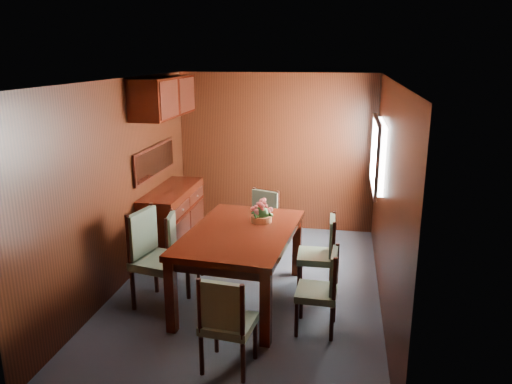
% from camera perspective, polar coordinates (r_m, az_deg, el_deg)
% --- Properties ---
extents(ground, '(4.50, 4.50, 0.00)m').
position_cam_1_polar(ground, '(5.94, -0.89, -11.14)').
color(ground, '#333A46').
rests_on(ground, ground).
extents(room_shell, '(3.06, 4.52, 2.41)m').
position_cam_1_polar(room_shell, '(5.75, -1.35, 5.15)').
color(room_shell, black).
rests_on(room_shell, ground).
extents(sideboard, '(0.48, 1.40, 0.90)m').
position_cam_1_polar(sideboard, '(6.97, -9.46, -3.20)').
color(sideboard, black).
rests_on(sideboard, ground).
extents(dining_table, '(1.24, 1.84, 0.82)m').
position_cam_1_polar(dining_table, '(5.45, -1.71, -5.57)').
color(dining_table, black).
rests_on(dining_table, ground).
extents(chair_left_near, '(0.58, 0.60, 1.07)m').
position_cam_1_polar(chair_left_near, '(5.54, -11.71, -6.77)').
color(chair_left_near, black).
rests_on(chair_left_near, ground).
extents(chair_left_far, '(0.46, 0.47, 0.87)m').
position_cam_1_polar(chair_left_far, '(6.01, -8.72, -5.95)').
color(chair_left_far, black).
rests_on(chair_left_far, ground).
extents(chair_right_near, '(0.41, 0.42, 0.86)m').
position_cam_1_polar(chair_right_near, '(5.00, 7.72, -10.59)').
color(chair_right_near, black).
rests_on(chair_right_near, ground).
extents(chair_right_far, '(0.43, 0.45, 0.91)m').
position_cam_1_polar(chair_right_far, '(5.76, 7.60, -6.60)').
color(chair_right_far, black).
rests_on(chair_right_far, ground).
extents(chair_head, '(0.47, 0.45, 0.90)m').
position_cam_1_polar(chair_head, '(4.36, -3.47, -14.31)').
color(chair_head, black).
rests_on(chair_head, ground).
extents(chair_foot, '(0.54, 0.53, 0.90)m').
position_cam_1_polar(chair_foot, '(6.75, 0.63, -3.18)').
color(chair_foot, black).
rests_on(chair_foot, ground).
extents(flower_centerpiece, '(0.26, 0.26, 0.26)m').
position_cam_1_polar(flower_centerpiece, '(5.64, 0.62, -2.21)').
color(flower_centerpiece, '#CA723D').
rests_on(flower_centerpiece, dining_table).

